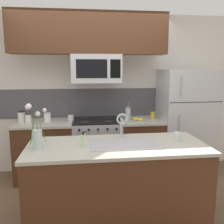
# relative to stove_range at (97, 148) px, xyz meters

# --- Properties ---
(ground_plane) EXTENTS (10.00, 10.00, 0.00)m
(ground_plane) POSITION_rel_stove_range_xyz_m (-0.00, -0.90, -0.46)
(ground_plane) COLOR brown
(rear_partition) EXTENTS (5.20, 0.10, 2.60)m
(rear_partition) POSITION_rel_stove_range_xyz_m (0.30, 0.38, 0.84)
(rear_partition) COLOR silver
(rear_partition) RESTS_ON ground
(splash_band) EXTENTS (3.17, 0.01, 0.48)m
(splash_band) POSITION_rel_stove_range_xyz_m (-0.00, 0.32, 0.69)
(splash_band) COLOR #4C4C51
(splash_band) RESTS_ON rear_partition
(back_counter_left) EXTENTS (0.90, 0.65, 0.91)m
(back_counter_left) POSITION_rel_stove_range_xyz_m (-0.81, 0.00, -0.01)
(back_counter_left) COLOR #4C2B19
(back_counter_left) RESTS_ON ground
(back_counter_right) EXTENTS (0.70, 0.65, 0.91)m
(back_counter_right) POSITION_rel_stove_range_xyz_m (0.71, 0.00, -0.01)
(back_counter_right) COLOR #4C2B19
(back_counter_right) RESTS_ON ground
(stove_range) EXTENTS (0.76, 0.64, 0.93)m
(stove_range) POSITION_rel_stove_range_xyz_m (0.00, 0.00, 0.00)
(stove_range) COLOR #B7BABF
(stove_range) RESTS_ON ground
(microwave) EXTENTS (0.74, 0.40, 0.42)m
(microwave) POSITION_rel_stove_range_xyz_m (0.00, -0.02, 1.26)
(microwave) COLOR #B7BABF
(upper_cabinet_band) EXTENTS (2.30, 0.34, 0.60)m
(upper_cabinet_band) POSITION_rel_stove_range_xyz_m (-0.10, -0.05, 1.77)
(upper_cabinet_band) COLOR #4C2B19
(refrigerator) EXTENTS (0.86, 0.74, 1.71)m
(refrigerator) POSITION_rel_stove_range_xyz_m (1.48, 0.02, 0.39)
(refrigerator) COLOR #B7BABF
(refrigerator) RESTS_ON ground
(storage_jar_tall) EXTENTS (0.10, 0.10, 0.18)m
(storage_jar_tall) POSITION_rel_stove_range_xyz_m (-1.15, 0.04, 0.54)
(storage_jar_tall) COLOR silver
(storage_jar_tall) RESTS_ON back_counter_left
(storage_jar_medium) EXTENTS (0.09, 0.09, 0.14)m
(storage_jar_medium) POSITION_rel_stove_range_xyz_m (-1.04, -0.00, 0.52)
(storage_jar_medium) COLOR silver
(storage_jar_medium) RESTS_ON back_counter_left
(storage_jar_short) EXTENTS (0.11, 0.11, 0.15)m
(storage_jar_short) POSITION_rel_stove_range_xyz_m (-0.76, 0.01, 0.52)
(storage_jar_short) COLOR silver
(storage_jar_short) RESTS_ON back_counter_left
(storage_jar_squat) EXTENTS (0.09, 0.09, 0.12)m
(storage_jar_squat) POSITION_rel_stove_range_xyz_m (-0.40, 0.00, 0.51)
(storage_jar_squat) COLOR silver
(storage_jar_squat) RESTS_ON back_counter_left
(banana_bunch) EXTENTS (0.19, 0.12, 0.08)m
(banana_bunch) POSITION_rel_stove_range_xyz_m (0.66, -0.06, 0.47)
(banana_bunch) COLOR yellow
(banana_bunch) RESTS_ON back_counter_right
(french_press) EXTENTS (0.09, 0.09, 0.27)m
(french_press) POSITION_rel_stove_range_xyz_m (0.51, 0.06, 0.55)
(french_press) COLOR silver
(french_press) RESTS_ON back_counter_right
(coffee_tin) EXTENTS (0.08, 0.08, 0.11)m
(coffee_tin) POSITION_rel_stove_range_xyz_m (0.93, 0.05, 0.50)
(coffee_tin) COLOR gold
(coffee_tin) RESTS_ON back_counter_right
(island_counter) EXTENTS (1.96, 0.84, 0.91)m
(island_counter) POSITION_rel_stove_range_xyz_m (0.14, -1.25, -0.01)
(island_counter) COLOR #4C2B19
(island_counter) RESTS_ON ground
(kitchen_sink) EXTENTS (0.76, 0.44, 0.16)m
(kitchen_sink) POSITION_rel_stove_range_xyz_m (0.23, -1.25, 0.38)
(kitchen_sink) COLOR #ADAFB5
(kitchen_sink) RESTS_ON island_counter
(sink_faucet) EXTENTS (0.14, 0.14, 0.31)m
(sink_faucet) POSITION_rel_stove_range_xyz_m (0.23, -1.03, 0.65)
(sink_faucet) COLOR #B7BABF
(sink_faucet) RESTS_ON island_counter
(dish_soap_bottle) EXTENTS (0.06, 0.05, 0.16)m
(dish_soap_bottle) POSITION_rel_stove_range_xyz_m (-0.23, -1.27, 0.52)
(dish_soap_bottle) COLOR beige
(dish_soap_bottle) RESTS_ON island_counter
(spare_glass) EXTENTS (0.07, 0.07, 0.10)m
(spare_glass) POSITION_rel_stove_range_xyz_m (0.85, -1.21, 0.50)
(spare_glass) COLOR silver
(spare_glass) RESTS_ON island_counter
(flower_vase) EXTENTS (0.20, 0.16, 0.48)m
(flower_vase) POSITION_rel_stove_range_xyz_m (-0.70, -1.29, 0.60)
(flower_vase) COLOR silver
(flower_vase) RESTS_ON island_counter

